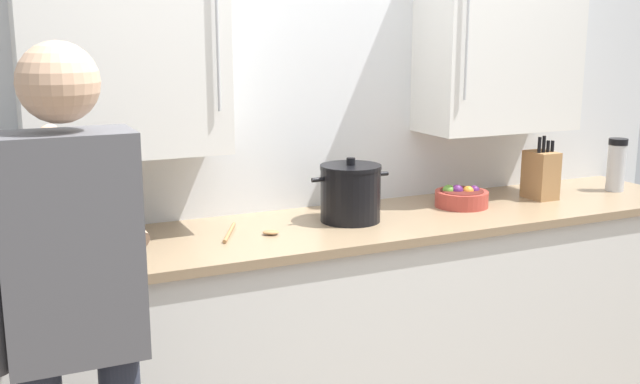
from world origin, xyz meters
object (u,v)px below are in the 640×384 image
knife_block (541,175)px  person_figure (73,306)px  microwave_oven (31,220)px  fruit_bowl (461,197)px  wooden_spoon (249,232)px  thermos_flask (616,165)px  stock_pot (351,193)px

knife_block → person_figure: (-2.18, -0.74, -0.04)m
microwave_oven → fruit_bowl: (1.79, 0.00, -0.09)m
fruit_bowl → person_figure: size_ratio=0.14×
wooden_spoon → fruit_bowl: bearing=2.8°
fruit_bowl → thermos_flask: (0.88, -0.04, 0.09)m
stock_pot → fruit_bowl: bearing=2.2°
thermos_flask → stock_pot: bearing=179.3°
fruit_bowl → stock_pot: 0.57m
fruit_bowl → thermos_flask: bearing=-2.6°
wooden_spoon → person_figure: 1.02m
microwave_oven → fruit_bowl: microwave_oven is taller
microwave_oven → wooden_spoon: microwave_oven is taller
knife_block → thermos_flask: size_ratio=1.16×
wooden_spoon → stock_pot: stock_pot is taller
microwave_oven → wooden_spoon: size_ratio=2.03×
knife_block → person_figure: person_figure is taller
wooden_spoon → stock_pot: 0.47m
wooden_spoon → thermos_flask: thermos_flask is taller
microwave_oven → knife_block: knife_block is taller
fruit_bowl → person_figure: bearing=-156.6°
microwave_oven → knife_block: size_ratio=1.67×
stock_pot → thermos_flask: bearing=-0.7°
knife_block → stock_pot: bearing=-179.7°
wooden_spoon → person_figure: (-0.73, -0.71, 0.06)m
fruit_bowl → stock_pot: (-0.57, -0.02, 0.08)m
wooden_spoon → person_figure: bearing=-135.8°
thermos_flask → fruit_bowl: bearing=177.4°
microwave_oven → stock_pot: 1.23m
stock_pot → person_figure: bearing=-148.1°
knife_block → person_figure: size_ratio=0.18×
thermos_flask → person_figure: size_ratio=0.15×
wooden_spoon → stock_pot: size_ratio=0.71×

